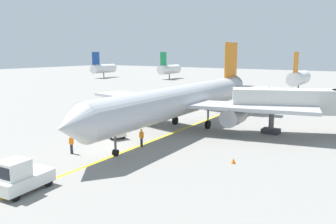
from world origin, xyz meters
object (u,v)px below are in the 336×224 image
(airliner, at_px, (185,99))
(ground_crew_marshaller, at_px, (141,137))
(safety_cone_nose_left, at_px, (233,161))
(jet_bridge, at_px, (303,102))
(pushback_tug, at_px, (20,177))
(ground_crew_wing_walker, at_px, (71,144))
(belt_loader_forward_hold, at_px, (111,129))
(safety_cone_nose_right, at_px, (136,111))
(baggage_tug_near_wing, at_px, (115,111))

(airliner, height_order, ground_crew_marshaller, airliner)
(ground_crew_marshaller, bearing_deg, safety_cone_nose_left, 1.96)
(jet_bridge, xyz_separation_m, pushback_tug, (-11.22, -25.65, -2.55))
(airliner, distance_m, ground_crew_wing_walker, 14.34)
(airliner, distance_m, safety_cone_nose_left, 13.03)
(jet_bridge, relative_size, safety_cone_nose_left, 29.14)
(airliner, xyz_separation_m, ground_crew_marshaller, (0.47, -8.66, -2.51))
(airliner, relative_size, pushback_tug, 9.32)
(belt_loader_forward_hold, bearing_deg, safety_cone_nose_right, 118.55)
(airliner, height_order, safety_cone_nose_left, airliner)
(jet_bridge, bearing_deg, ground_crew_marshaller, -130.24)
(ground_crew_wing_walker, bearing_deg, ground_crew_marshaller, 53.80)
(baggage_tug_near_wing, bearing_deg, belt_loader_forward_hold, -49.55)
(ground_crew_marshaller, relative_size, safety_cone_nose_right, 3.86)
(ground_crew_marshaller, distance_m, ground_crew_wing_walker, 6.29)
(ground_crew_marshaller, bearing_deg, belt_loader_forward_hold, 165.23)
(belt_loader_forward_hold, relative_size, safety_cone_nose_right, 11.66)
(belt_loader_forward_hold, bearing_deg, baggage_tug_near_wing, 130.45)
(airliner, relative_size, jet_bridge, 2.75)
(ground_crew_marshaller, height_order, ground_crew_wing_walker, same)
(belt_loader_forward_hold, relative_size, safety_cone_nose_left, 11.66)
(airliner, relative_size, belt_loader_forward_hold, 6.88)
(jet_bridge, relative_size, safety_cone_nose_right, 29.14)
(airliner, height_order, safety_cone_nose_right, airliner)
(baggage_tug_near_wing, height_order, belt_loader_forward_hold, belt_loader_forward_hold)
(jet_bridge, relative_size, baggage_tug_near_wing, 4.97)
(pushback_tug, relative_size, ground_crew_marshaller, 2.23)
(belt_loader_forward_hold, xyz_separation_m, ground_crew_marshaller, (5.10, -1.34, 0.13))
(jet_bridge, distance_m, safety_cone_nose_right, 23.50)
(ground_crew_wing_walker, relative_size, safety_cone_nose_left, 3.86)
(baggage_tug_near_wing, relative_size, safety_cone_nose_right, 5.86)
(belt_loader_forward_hold, xyz_separation_m, safety_cone_nose_left, (14.11, -1.04, -0.56))
(pushback_tug, relative_size, safety_cone_nose_right, 8.61)
(belt_loader_forward_hold, bearing_deg, ground_crew_wing_walker, -77.83)
(airliner, bearing_deg, belt_loader_forward_hold, -122.33)
(belt_loader_forward_hold, bearing_deg, safety_cone_nose_left, -4.20)
(jet_bridge, height_order, baggage_tug_near_wing, jet_bridge)
(baggage_tug_near_wing, bearing_deg, pushback_tug, -61.32)
(pushback_tug, distance_m, safety_cone_nose_left, 15.50)
(belt_loader_forward_hold, bearing_deg, pushback_tug, -69.31)
(safety_cone_nose_left, bearing_deg, ground_crew_marshaller, -178.04)
(baggage_tug_near_wing, distance_m, ground_crew_wing_walker, 16.03)
(safety_cone_nose_right, bearing_deg, jet_bridge, -1.59)
(safety_cone_nose_left, distance_m, safety_cone_nose_right, 25.04)
(baggage_tug_near_wing, bearing_deg, jet_bridge, 10.96)
(baggage_tug_near_wing, xyz_separation_m, ground_crew_marshaller, (11.55, -8.91, -0.02))
(jet_bridge, xyz_separation_m, safety_cone_nose_left, (-2.27, -13.02, -3.32))
(ground_crew_marshaller, bearing_deg, ground_crew_wing_walker, -126.20)
(airliner, xyz_separation_m, belt_loader_forward_hold, (-4.63, -7.32, -2.64))
(airliner, relative_size, safety_cone_nose_right, 80.16)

